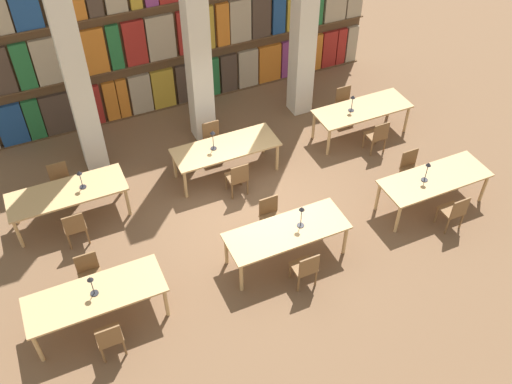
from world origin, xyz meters
The scene contains 28 objects.
ground_plane centered at (0.00, 0.00, 0.00)m, with size 40.00×40.00×0.00m, color brown.
bookshelf_bank centered at (0.03, 4.51, 2.64)m, with size 10.56×0.35×5.50m.
pillar_left centered at (-2.63, 2.95, 3.00)m, with size 0.49×0.49×6.00m.
pillar_center centered at (0.00, 2.95, 3.00)m, with size 0.49×0.49×6.00m.
reading_table_0 centered at (-3.53, -1.37, 0.69)m, with size 2.34×0.88×0.77m.
chair_0 centered at (-3.51, -2.09, 0.47)m, with size 0.42×0.40×0.87m.
chair_1 centered at (-3.51, -0.64, 0.47)m, with size 0.42×0.40×0.87m.
desk_lamp_0 centered at (-3.53, -1.35, 1.06)m, with size 0.14×0.14×0.43m.
reading_table_1 centered at (0.06, -1.40, 0.69)m, with size 2.34×0.88×0.77m.
chair_2 centered at (0.08, -2.13, 0.47)m, with size 0.42×0.40×0.87m.
chair_3 centered at (0.08, -0.68, 0.47)m, with size 0.42×0.40×0.87m.
desk_lamp_1 centered at (0.34, -1.40, 1.10)m, with size 0.14×0.14×0.49m.
reading_table_2 centered at (3.49, -1.35, 0.69)m, with size 2.34×0.88×0.77m.
chair_4 centered at (3.48, -2.07, 0.47)m, with size 0.42×0.40×0.87m.
chair_5 centered at (3.48, -0.63, 0.47)m, with size 0.42×0.40×0.87m.
desk_lamp_2 centered at (3.24, -1.32, 1.08)m, with size 0.14×0.14×0.46m.
reading_table_3 centered at (-3.47, 1.37, 0.69)m, with size 2.34×0.88×0.77m.
chair_6 centered at (-3.52, 0.65, 0.47)m, with size 0.42×0.40×0.87m.
chair_7 centered at (-3.52, 2.10, 0.47)m, with size 0.42×0.40×0.87m.
desk_lamp_3 centered at (-3.15, 1.36, 1.06)m, with size 0.14×0.14×0.43m.
reading_table_4 centered at (-0.04, 1.38, 0.69)m, with size 2.34×0.88×0.77m.
chair_8 centered at (-0.06, 0.66, 0.47)m, with size 0.42×0.40×0.87m.
chair_9 centered at (-0.06, 2.11, 0.47)m, with size 0.42×0.40×0.87m.
desk_lamp_4 centered at (-0.30, 1.42, 1.09)m, with size 0.14×0.14×0.48m.
reading_table_5 centered at (3.47, 1.38, 0.69)m, with size 2.34×0.88×0.77m.
chair_10 centered at (3.45, 0.66, 0.47)m, with size 0.42×0.40×0.87m.
chair_11 centered at (3.45, 2.11, 0.47)m, with size 0.42×0.40×0.87m.
desk_lamp_5 centered at (3.17, 1.41, 1.05)m, with size 0.14×0.14×0.42m.
Camera 1 is at (-3.47, -7.75, 8.54)m, focal length 40.00 mm.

